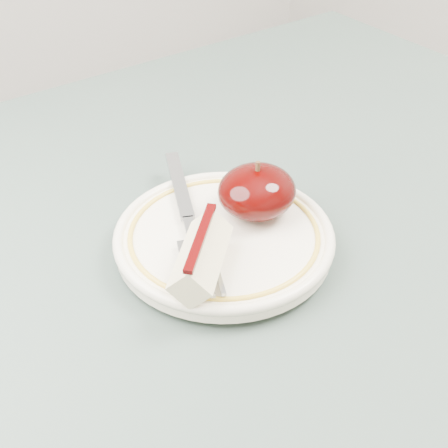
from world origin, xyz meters
TOP-DOWN VIEW (x-y plane):
  - table at (0.00, 0.00)m, footprint 0.90×0.90m
  - plate at (-0.03, 0.08)m, footprint 0.18×0.18m
  - apple_half at (0.01, 0.08)m, footprint 0.07×0.06m
  - apple_wedge at (-0.08, 0.05)m, footprint 0.08×0.08m
  - fork at (-0.05, 0.10)m, footprint 0.10×0.19m

SIDE VIEW (x-z plane):
  - table at x=0.00m, z-range 0.29..1.04m
  - plate at x=-0.03m, z-range 0.75..0.77m
  - fork at x=-0.05m, z-range 0.77..0.77m
  - apple_wedge at x=-0.08m, z-range 0.77..0.80m
  - apple_half at x=0.01m, z-range 0.76..0.81m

